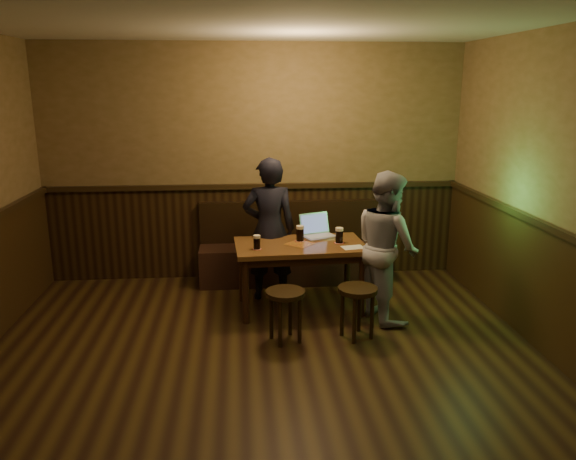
# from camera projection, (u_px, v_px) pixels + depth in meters

# --- Properties ---
(room) EXTENTS (5.04, 6.04, 2.84)m
(room) POSITION_uv_depth(u_px,v_px,m) (266.00, 242.00, 4.10)
(room) COLOR black
(room) RESTS_ON ground
(bench) EXTENTS (2.20, 0.50, 0.95)m
(bench) POSITION_uv_depth(u_px,v_px,m) (292.00, 255.00, 6.79)
(bench) COLOR black
(bench) RESTS_ON ground
(pub_table) EXTENTS (1.37, 0.83, 0.72)m
(pub_table) POSITION_uv_depth(u_px,v_px,m) (300.00, 252.00, 5.84)
(pub_table) COLOR #583219
(pub_table) RESTS_ON ground
(stool_left) EXTENTS (0.48, 0.48, 0.49)m
(stool_left) POSITION_uv_depth(u_px,v_px,m) (285.00, 301.00, 5.14)
(stool_left) COLOR black
(stool_left) RESTS_ON ground
(stool_right) EXTENTS (0.48, 0.48, 0.50)m
(stool_right) POSITION_uv_depth(u_px,v_px,m) (357.00, 298.00, 5.21)
(stool_right) COLOR black
(stool_right) RESTS_ON ground
(pint_left) EXTENTS (0.09, 0.09, 0.15)m
(pint_left) POSITION_uv_depth(u_px,v_px,m) (257.00, 242.00, 5.61)
(pint_left) COLOR #A72614
(pint_left) RESTS_ON pub_table
(pint_mid) EXTENTS (0.11, 0.11, 0.17)m
(pint_mid) POSITION_uv_depth(u_px,v_px,m) (300.00, 233.00, 5.90)
(pint_mid) COLOR #A72614
(pint_mid) RESTS_ON pub_table
(pint_right) EXTENTS (0.11, 0.11, 0.17)m
(pint_right) POSITION_uv_depth(u_px,v_px,m) (339.00, 235.00, 5.83)
(pint_right) COLOR #A72614
(pint_right) RESTS_ON pub_table
(laptop) EXTENTS (0.42, 0.39, 0.25)m
(laptop) POSITION_uv_depth(u_px,v_px,m) (317.00, 231.00, 6.09)
(laptop) COLOR silver
(laptop) RESTS_ON pub_table
(menu) EXTENTS (0.24, 0.19, 0.00)m
(menu) POSITION_uv_depth(u_px,v_px,m) (353.00, 247.00, 5.69)
(menu) COLOR silver
(menu) RESTS_ON pub_table
(person_suit) EXTENTS (0.58, 0.38, 1.58)m
(person_suit) POSITION_uv_depth(u_px,v_px,m) (269.00, 229.00, 6.11)
(person_suit) COLOR black
(person_suit) RESTS_ON ground
(person_grey) EXTENTS (0.74, 0.86, 1.51)m
(person_grey) POSITION_uv_depth(u_px,v_px,m) (387.00, 246.00, 5.60)
(person_grey) COLOR #98999D
(person_grey) RESTS_ON ground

